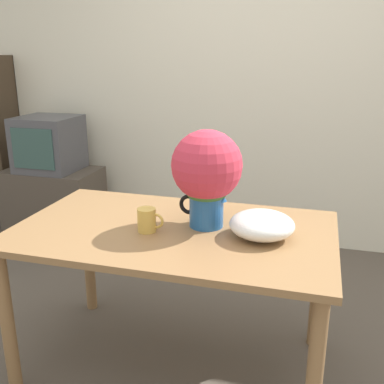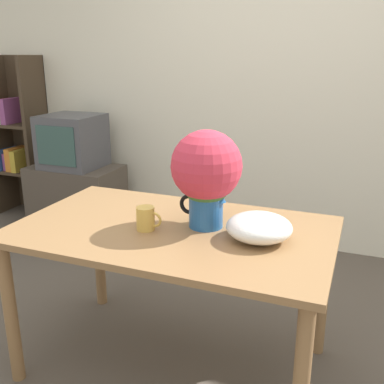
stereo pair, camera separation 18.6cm
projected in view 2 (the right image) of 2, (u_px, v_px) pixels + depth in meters
ground_plane at (195, 383)px, 2.09m from camera, size 12.00×12.00×0.00m
wall_back at (283, 77)px, 3.30m from camera, size 8.00×0.05×2.60m
table at (173, 247)px, 2.04m from camera, size 1.41×0.84×0.73m
flower_vase at (206, 173)px, 1.95m from camera, size 0.31×0.31×0.44m
coffee_mug at (146, 218)px, 1.97m from camera, size 0.12×0.08×0.10m
white_bowl at (259, 227)px, 1.86m from camera, size 0.28×0.28×0.11m
tv_stand at (77, 199)px, 3.81m from camera, size 0.74×0.45×0.57m
tv_set at (72, 141)px, 3.66m from camera, size 0.45×0.44×0.43m
bookshelf at (18, 138)px, 4.16m from camera, size 0.47×0.32×1.45m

